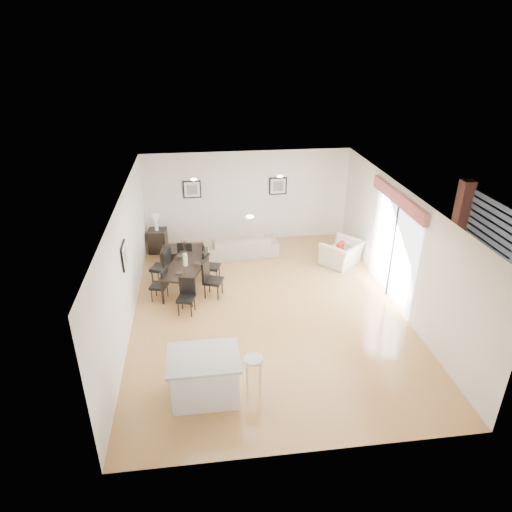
{
  "coord_description": "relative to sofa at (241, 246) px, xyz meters",
  "views": [
    {
      "loc": [
        -1.38,
        -8.73,
        5.69
      ],
      "look_at": [
        -0.21,
        0.4,
        1.17
      ],
      "focal_mm": 32.0,
      "sensor_mm": 36.0,
      "label": 1
    }
  ],
  "objects": [
    {
      "name": "side_table",
      "position": [
        -2.33,
        0.57,
        0.03
      ],
      "size": [
        0.54,
        0.54,
        0.67
      ],
      "primitive_type": "cube",
      "rotation": [
        0.0,
        0.0,
        -0.09
      ],
      "color": "black",
      "rests_on": "ground"
    },
    {
      "name": "wall_back",
      "position": [
        0.33,
        1.13,
        1.05
      ],
      "size": [
        6.0,
        0.04,
        2.7
      ],
      "primitive_type": "cube",
      "color": "silver",
      "rests_on": "ground"
    },
    {
      "name": "coffee_table",
      "position": [
        -1.63,
        -0.29,
        -0.08
      ],
      "size": [
        1.15,
        0.74,
        0.44
      ],
      "primitive_type": "cube",
      "rotation": [
        0.0,
        0.0,
        -0.06
      ],
      "color": "black",
      "rests_on": "ground"
    },
    {
      "name": "wall_front",
      "position": [
        0.33,
        -6.87,
        1.05
      ],
      "size": [
        6.0,
        0.04,
        2.7
      ],
      "primitive_type": "cube",
      "color": "silver",
      "rests_on": "ground"
    },
    {
      "name": "dining_chair_wfar",
      "position": [
        -2.05,
        -1.37,
        0.24
      ],
      "size": [
        0.55,
        0.55,
        0.96
      ],
      "rotation": [
        0.0,
        0.0,
        -1.93
      ],
      "color": "black",
      "rests_on": "ground"
    },
    {
      "name": "dining_table",
      "position": [
        -1.49,
        -1.74,
        0.29
      ],
      "size": [
        1.23,
        1.75,
        0.66
      ],
      "rotation": [
        0.0,
        0.0,
        -0.3
      ],
      "color": "black",
      "rests_on": "ground"
    },
    {
      "name": "ground",
      "position": [
        0.33,
        -2.87,
        -0.3
      ],
      "size": [
        8.0,
        8.0,
        0.0
      ],
      "primitive_type": "plane",
      "color": "#BC804D",
      "rests_on": "ground"
    },
    {
      "name": "framed_print_left_wall",
      "position": [
        -2.64,
        -3.07,
        1.35
      ],
      "size": [
        0.04,
        0.52,
        0.52
      ],
      "rotation": [
        0.0,
        0.0,
        1.57
      ],
      "color": "black",
      "rests_on": "wall_left"
    },
    {
      "name": "kitchen_island",
      "position": [
        -1.15,
        -5.48,
        0.13
      ],
      "size": [
        1.22,
        0.94,
        0.85
      ],
      "rotation": [
        0.0,
        0.0,
        0.01
      ],
      "color": "white",
      "rests_on": "ground"
    },
    {
      "name": "ceiling",
      "position": [
        0.33,
        -2.87,
        2.4
      ],
      "size": [
        6.0,
        8.0,
        0.02
      ],
      "primitive_type": "cube",
      "color": "white",
      "rests_on": "wall_back"
    },
    {
      "name": "framed_print_back_left",
      "position": [
        -1.27,
        1.1,
        1.35
      ],
      "size": [
        0.52,
        0.04,
        0.52
      ],
      "color": "black",
      "rests_on": "wall_back"
    },
    {
      "name": "wall_right",
      "position": [
        3.33,
        -2.87,
        1.05
      ],
      "size": [
        0.04,
        8.0,
        2.7
      ],
      "primitive_type": "cube",
      "color": "silver",
      "rests_on": "ground"
    },
    {
      "name": "dining_chair_enear",
      "position": [
        -0.93,
        -2.11,
        0.21
      ],
      "size": [
        0.53,
        0.53,
        0.92
      ],
      "rotation": [
        0.0,
        0.0,
        1.2
      ],
      "color": "black",
      "rests_on": "ground"
    },
    {
      "name": "dining_chair_foot",
      "position": [
        -1.5,
        -0.75,
        0.18
      ],
      "size": [
        0.44,
        0.44,
        0.85
      ],
      "rotation": [
        0.0,
        0.0,
        2.97
      ],
      "color": "black",
      "rests_on": "ground"
    },
    {
      "name": "sofa",
      "position": [
        0.0,
        0.0,
        0.0
      ],
      "size": [
        2.12,
        1.0,
        0.6
      ],
      "primitive_type": "imported",
      "rotation": [
        0.0,
        0.0,
        3.24
      ],
      "color": "gray",
      "rests_on": "ground"
    },
    {
      "name": "table_lamp",
      "position": [
        -2.33,
        0.57,
        0.66
      ],
      "size": [
        0.24,
        0.24,
        0.46
      ],
      "color": "white",
      "rests_on": "side_table"
    },
    {
      "name": "dining_chair_head",
      "position": [
        -1.47,
        -2.73,
        0.16
      ],
      "size": [
        0.45,
        0.45,
        0.82
      ],
      "rotation": [
        0.0,
        0.0,
        -0.27
      ],
      "color": "black",
      "rests_on": "ground"
    },
    {
      "name": "wall_left",
      "position": [
        -2.67,
        -2.87,
        1.05
      ],
      "size": [
        0.04,
        8.0,
        2.7
      ],
      "primitive_type": "cube",
      "color": "silver",
      "rests_on": "ground"
    },
    {
      "name": "dining_chair_wnear",
      "position": [
        -2.06,
        -2.16,
        0.16
      ],
      "size": [
        0.46,
        0.46,
        0.82
      ],
      "rotation": [
        0.0,
        0.0,
        -1.85
      ],
      "color": "black",
      "rests_on": "ground"
    },
    {
      "name": "vase",
      "position": [
        -1.49,
        -1.74,
        0.66
      ],
      "size": [
        0.72,
        1.18,
        0.67
      ],
      "color": "white",
      "rests_on": "dining_table"
    },
    {
      "name": "armchair",
      "position": [
        2.67,
        -0.89,
        0.03
      ],
      "size": [
        1.35,
        1.34,
        0.66
      ],
      "primitive_type": "imported",
      "rotation": [
        0.0,
        0.0,
        3.87
      ],
      "color": "silver",
      "rests_on": "ground"
    },
    {
      "name": "cushion",
      "position": [
        2.58,
        -0.98,
        0.23
      ],
      "size": [
        0.28,
        0.29,
        0.31
      ],
      "primitive_type": "cube",
      "rotation": [
        0.0,
        0.0,
        3.95
      ],
      "color": "maroon",
      "rests_on": "armchair"
    },
    {
      "name": "courtyard_plant_b",
      "position": [
        5.83,
        -1.64,
        0.03
      ],
      "size": [
        0.38,
        0.38,
        0.66
      ],
      "primitive_type": "imported",
      "rotation": [
        0.0,
        0.0,
        -0.02
      ],
      "color": "#3B622A",
      "rests_on": "ground"
    },
    {
      "name": "framed_print_back_right",
      "position": [
        1.23,
        1.1,
        1.35
      ],
      "size": [
        0.52,
        0.04,
        0.52
      ],
      "color": "black",
      "rests_on": "wall_back"
    },
    {
      "name": "bar_stool",
      "position": [
        -0.31,
        -5.48,
        0.33
      ],
      "size": [
        0.33,
        0.33,
        0.73
      ],
      "color": "white",
      "rests_on": "ground"
    },
    {
      "name": "sliding_door",
      "position": [
        3.28,
        -2.57,
        1.37
      ],
      "size": [
        0.12,
        2.7,
        2.57
      ],
      "color": "white",
      "rests_on": "wall_right"
    },
    {
      "name": "dining_chair_efar",
      "position": [
        -0.93,
        -1.32,
        0.17
      ],
      "size": [
        0.47,
        0.47,
        0.84
      ],
      "rotation": [
        0.0,
        0.0,
        1.26
      ],
      "color": "black",
      "rests_on": "ground"
    },
    {
      "name": "courtyard",
      "position": [
        6.49,
        -2.01,
        0.62
      ],
      "size": [
        6.0,
        6.0,
        2.0
      ],
      "color": "gray",
      "rests_on": "ground"
    }
  ]
}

